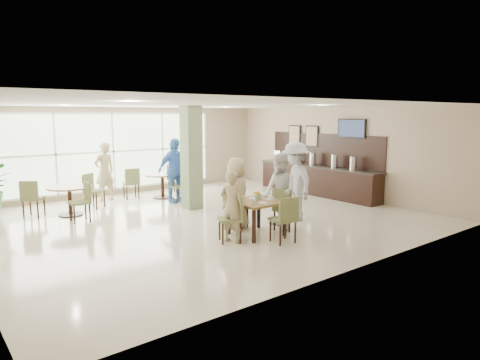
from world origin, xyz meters
TOP-DOWN VIEW (x-y plane):
  - ground at (0.00, 0.00)m, footprint 10.00×10.00m
  - room_shell at (0.00, 0.00)m, footprint 10.00×10.00m
  - window_bank at (-0.50, 4.46)m, footprint 7.00×0.04m
  - column at (0.40, 1.20)m, footprint 0.45×0.45m
  - main_table at (0.09, -1.91)m, footprint 1.01×1.01m
  - round_table_left at (-2.50, 2.42)m, footprint 1.10×1.10m
  - round_table_right at (0.48, 3.07)m, footprint 1.07×1.07m
  - chairs_main_table at (0.13, -1.94)m, footprint 2.14×1.99m
  - chairs_table_left at (-2.50, 2.44)m, footprint 2.21×1.86m
  - chairs_table_right at (0.47, 3.10)m, footprint 2.13×1.87m
  - tabletop_clutter at (0.12, -1.93)m, footprint 0.73×0.70m
  - buffet_counter at (4.70, 0.51)m, footprint 0.64×4.70m
  - wall_tv at (4.94, -0.60)m, footprint 0.06×1.00m
  - framed_art_a at (4.95, 1.00)m, footprint 0.05×0.55m
  - framed_art_b at (4.95, 1.80)m, footprint 0.05×0.55m
  - teen_left at (-0.63, -2.00)m, footprint 0.54×0.64m
  - teen_far at (0.10, -1.21)m, footprint 0.88×0.65m
  - teen_right at (0.77, -1.91)m, footprint 0.87×1.00m
  - teen_standing at (1.70, -1.47)m, footprint 1.06×1.40m
  - adult_a at (0.45, 2.25)m, footprint 1.17×0.76m
  - adult_b at (1.44, 3.17)m, footprint 0.67×1.53m
  - adult_standing at (-1.09, 3.70)m, footprint 0.70×0.52m

SIDE VIEW (x-z plane):
  - ground at x=0.00m, z-range 0.00..0.00m
  - chairs_main_table at x=0.13m, z-range 0.00..0.95m
  - chairs_table_left at x=-2.50m, z-range 0.00..0.95m
  - chairs_table_right at x=0.47m, z-range 0.00..0.95m
  - buffet_counter at x=4.70m, z-range -0.42..1.53m
  - round_table_right at x=0.48m, z-range 0.19..0.94m
  - round_table_left at x=-2.50m, z-range 0.20..0.95m
  - main_table at x=0.09m, z-range 0.29..1.04m
  - teen_left at x=-0.63m, z-range 0.00..1.48m
  - teen_far at x=0.10m, z-range 0.00..1.62m
  - tabletop_clutter at x=0.12m, z-range 0.71..0.91m
  - adult_b at x=1.44m, z-range 0.00..1.64m
  - teen_right at x=0.77m, z-range 0.00..1.73m
  - adult_standing at x=-1.09m, z-range 0.00..1.75m
  - adult_a at x=0.45m, z-range 0.00..1.89m
  - teen_standing at x=1.70m, z-range 0.00..1.92m
  - window_bank at x=-0.50m, z-range -2.10..4.90m
  - column at x=0.40m, z-range 0.00..2.80m
  - room_shell at x=0.00m, z-range -3.30..6.70m
  - framed_art_a at x=4.95m, z-range 1.50..2.20m
  - framed_art_b at x=4.95m, z-range 1.50..2.20m
  - wall_tv at x=4.94m, z-range 1.86..2.44m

